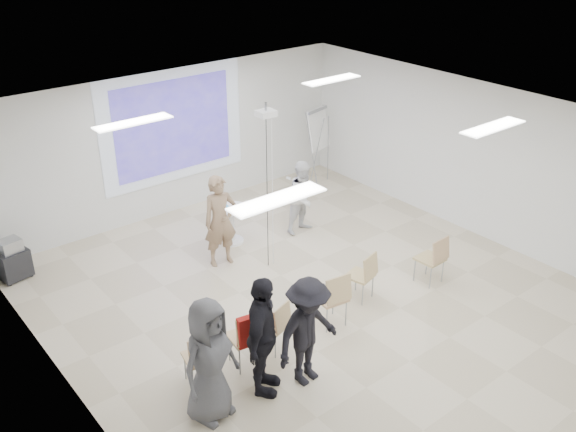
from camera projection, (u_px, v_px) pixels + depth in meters
floor at (318, 303)px, 10.62m from camera, size 8.00×9.00×0.10m
ceiling at (323, 124)px, 9.25m from camera, size 8.00×9.00×0.10m
wall_back at (173, 142)px, 13.11m from camera, size 8.00×0.10×3.00m
wall_left at (66, 315)px, 7.66m from camera, size 0.10×9.00×3.00m
wall_right at (480, 160)px, 12.21m from camera, size 0.10×9.00×3.00m
projection_halo at (173, 126)px, 12.91m from camera, size 3.20×0.01×2.30m
projection_image at (174, 126)px, 12.90m from camera, size 2.60×0.01×1.90m
pedestal_table at (231, 222)px, 12.22m from camera, size 0.64×0.64×0.76m
player_left at (220, 215)px, 11.29m from camera, size 0.77×0.59×1.92m
player_right at (304, 193)px, 12.48m from camera, size 0.83×0.68×1.63m
controller_left at (220, 192)px, 11.43m from camera, size 0.06×0.12×0.04m
controller_right at (289, 178)px, 12.42m from camera, size 0.04×0.11×0.04m
chair_far_left at (201, 356)px, 8.52m from camera, size 0.49×0.51×0.87m
chair_left_mid at (247, 335)px, 8.86m from camera, size 0.50×0.53×0.92m
chair_left_inner at (276, 323)px, 9.22m from camera, size 0.48×0.50×0.81m
chair_center at (334, 295)px, 9.73m from camera, size 0.50×0.53×0.94m
chair_right_inner at (364, 273)px, 10.41m from camera, size 0.49×0.52×0.85m
chair_right_far at (434, 256)px, 10.84m from camera, size 0.44×0.47×0.90m
red_jacket at (254, 329)px, 8.70m from camera, size 0.49×0.19×0.46m
laptop at (272, 324)px, 9.29m from camera, size 0.35×0.29×0.02m
audience_left at (262, 329)px, 8.23m from camera, size 1.34×1.29×2.00m
audience_mid at (308, 325)px, 8.46m from camera, size 1.24×0.76×1.82m
audience_outer at (209, 354)px, 7.84m from camera, size 1.06×0.82×1.93m
flipchart_easel at (319, 130)px, 14.28m from camera, size 0.77×0.60×1.81m
av_cart at (13, 261)px, 11.08m from camera, size 0.57×0.49×0.75m
ceiling_projector at (266, 121)px, 10.50m from camera, size 0.30×0.25×3.00m
fluor_panel_nw at (133, 122)px, 9.55m from camera, size 1.20×0.30×0.02m
fluor_panel_ne at (332, 80)px, 11.80m from camera, size 1.20×0.30×0.02m
fluor_panel_sw at (278, 199)px, 7.11m from camera, size 1.20×0.30×0.02m
fluor_panel_se at (493, 127)px, 9.36m from camera, size 1.20×0.30×0.02m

